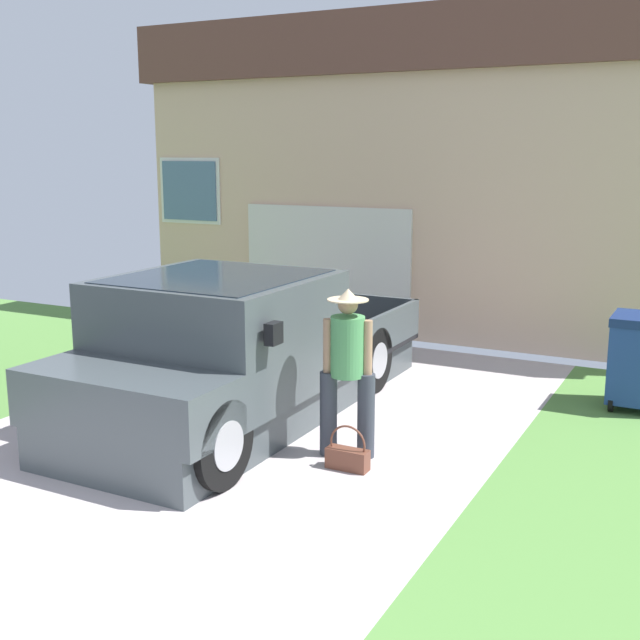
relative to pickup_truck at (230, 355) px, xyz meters
name	(u,v)px	position (x,y,z in m)	size (l,w,h in m)	color
pickup_truck	(230,355)	(0.00, 0.00, 0.00)	(2.20, 5.09, 1.62)	#41494D
person_with_hat	(347,367)	(1.56, -0.35, 0.15)	(0.52, 0.39, 1.63)	#333842
handbag	(348,456)	(1.71, -0.66, -0.61)	(0.40, 0.15, 0.42)	brown
house_with_garage	(486,172)	(0.51, 7.84, 1.76)	(10.24, 7.08, 4.93)	#D7B091
wheeled_trash_bin	(638,358)	(3.86, 2.49, -0.15)	(0.60, 0.72, 1.08)	navy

